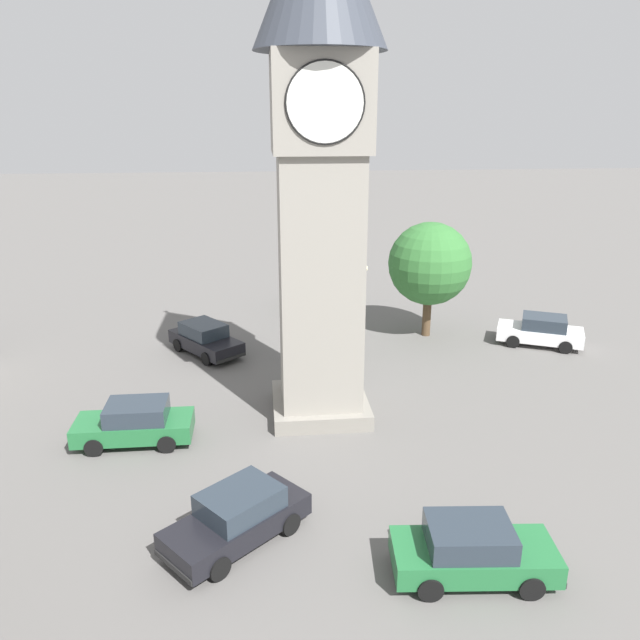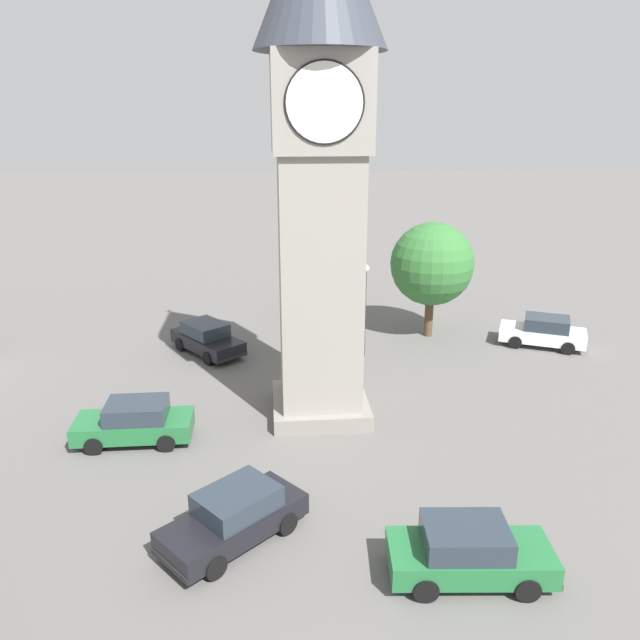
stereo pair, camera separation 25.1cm
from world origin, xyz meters
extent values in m
plane|color=#605E5B|center=(0.00, 0.00, 0.00)|extent=(200.00, 200.00, 0.00)
cube|color=gray|center=(0.00, 0.00, 0.30)|extent=(3.66, 3.66, 0.60)
cube|color=gray|center=(0.00, 0.00, 5.24)|extent=(2.93, 2.93, 9.28)
cube|color=gray|center=(0.00, 0.00, 11.49)|extent=(3.28, 3.28, 3.22)
cylinder|color=white|center=(0.00, 1.67, 11.49)|extent=(2.46, 0.04, 2.46)
torus|color=black|center=(0.00, 1.68, 11.49)|extent=(2.52, 0.06, 2.52)
cube|color=black|center=(0.00, 1.71, 11.76)|extent=(0.05, 0.02, 0.69)
cube|color=black|center=(0.37, 1.71, 11.49)|extent=(0.94, 0.02, 0.04)
cylinder|color=white|center=(0.00, -1.67, 11.49)|extent=(2.46, 0.04, 2.46)
torus|color=black|center=(0.00, -1.68, 11.49)|extent=(2.52, 0.06, 2.52)
cube|color=#236B38|center=(-6.81, -1.70, 0.59)|extent=(4.10, 1.71, 0.64)
cube|color=#28333D|center=(-6.66, -1.70, 1.21)|extent=(2.10, 1.56, 0.64)
cylinder|color=black|center=(-8.04, -2.50, 0.32)|extent=(0.64, 0.22, 0.64)
cylinder|color=black|center=(-8.04, -0.90, 0.32)|extent=(0.64, 0.22, 0.64)
cylinder|color=black|center=(-5.58, -2.51, 0.32)|extent=(0.64, 0.22, 0.64)
cylinder|color=black|center=(-5.58, -0.91, 0.32)|extent=(0.64, 0.22, 0.64)
cube|color=black|center=(-8.83, -1.70, 0.37)|extent=(0.12, 1.67, 0.16)
cube|color=black|center=(-3.02, -7.46, 0.59)|extent=(4.23, 3.95, 0.64)
cube|color=#28333D|center=(-2.90, -7.36, 1.21)|extent=(2.61, 2.55, 0.64)
cylinder|color=black|center=(-3.44, -8.86, 0.32)|extent=(0.63, 0.58, 0.64)
cylinder|color=black|center=(-4.47, -7.64, 0.32)|extent=(0.63, 0.58, 0.64)
cylinder|color=black|center=(-1.56, -7.27, 0.32)|extent=(0.63, 0.58, 0.64)
cylinder|color=black|center=(-2.59, -6.05, 0.32)|extent=(0.63, 0.58, 0.64)
cube|color=black|center=(-4.56, -8.76, 0.37)|extent=(1.17, 1.35, 0.16)
cube|color=white|center=(11.73, 6.18, 0.59)|extent=(4.44, 3.25, 0.64)
cube|color=#28333D|center=(11.87, 6.12, 1.21)|extent=(2.56, 2.29, 0.64)
cylinder|color=black|center=(10.28, 5.97, 0.32)|extent=(0.67, 0.47, 0.64)
cylinder|color=black|center=(10.94, 7.42, 0.32)|extent=(0.67, 0.47, 0.64)
cylinder|color=black|center=(12.51, 4.94, 0.32)|extent=(0.67, 0.47, 0.64)
cylinder|color=black|center=(13.18, 6.40, 0.32)|extent=(0.67, 0.47, 0.64)
cube|color=black|center=(9.89, 7.02, 0.37)|extent=(0.80, 1.56, 0.16)
cube|color=black|center=(-4.92, 6.61, 0.59)|extent=(3.87, 4.27, 0.64)
cube|color=#28333D|center=(-5.01, 6.73, 1.21)|extent=(2.52, 2.62, 0.64)
cylinder|color=black|center=(-3.53, 6.14, 0.32)|extent=(0.57, 0.64, 0.64)
cylinder|color=black|center=(-4.79, 5.15, 0.32)|extent=(0.57, 0.64, 0.64)
cylinder|color=black|center=(-5.05, 8.07, 0.32)|extent=(0.57, 0.64, 0.64)
cylinder|color=black|center=(-6.31, 7.08, 0.32)|extent=(0.57, 0.64, 0.64)
cube|color=black|center=(-3.67, 5.02, 0.37)|extent=(1.38, 1.12, 0.16)
cube|color=#236B38|center=(2.99, -9.38, 0.59)|extent=(4.22, 2.02, 0.64)
cube|color=#28333D|center=(2.84, -9.37, 1.21)|extent=(2.22, 1.72, 0.64)
cylinder|color=black|center=(4.28, -8.68, 0.32)|extent=(0.66, 0.27, 0.64)
cylinder|color=black|center=(4.15, -10.28, 0.32)|extent=(0.66, 0.27, 0.64)
cylinder|color=black|center=(1.82, -8.49, 0.32)|extent=(0.66, 0.27, 0.64)
cylinder|color=black|center=(1.70, -10.08, 0.32)|extent=(0.66, 0.27, 0.64)
cube|color=black|center=(5.00, -9.55, 0.37)|extent=(0.25, 1.67, 0.16)
cube|color=#236B38|center=(0.93, 13.49, 0.59)|extent=(2.92, 4.43, 0.64)
cube|color=#28333D|center=(0.98, 13.34, 1.21)|extent=(2.15, 2.49, 0.64)
cylinder|color=black|center=(-0.22, 14.40, 0.32)|extent=(0.41, 0.68, 0.64)
cylinder|color=black|center=(1.30, 14.91, 0.32)|extent=(0.41, 0.68, 0.64)
cylinder|color=black|center=(0.56, 12.07, 0.32)|extent=(0.41, 0.68, 0.64)
cylinder|color=black|center=(2.08, 12.58, 0.32)|extent=(0.41, 0.68, 0.64)
cube|color=black|center=(0.29, 15.40, 0.37)|extent=(1.62, 0.64, 0.16)
cylinder|color=black|center=(1.47, 4.59, 0.41)|extent=(0.13, 0.13, 0.82)
cylinder|color=black|center=(1.51, 4.76, 0.41)|extent=(0.13, 0.13, 0.82)
cube|color=white|center=(1.49, 4.67, 1.12)|extent=(0.29, 0.40, 0.60)
cylinder|color=white|center=(1.44, 4.44, 1.07)|extent=(0.09, 0.09, 0.60)
cylinder|color=white|center=(1.54, 4.90, 1.07)|extent=(0.09, 0.09, 0.60)
sphere|color=beige|center=(1.49, 4.67, 1.57)|extent=(0.22, 0.22, 0.22)
sphere|color=black|center=(1.50, 4.67, 1.59)|extent=(0.20, 0.20, 0.20)
cylinder|color=brown|center=(6.41, 8.15, 1.19)|extent=(0.44, 0.44, 2.39)
sphere|color=#337033|center=(6.41, 8.15, 3.86)|extent=(4.23, 4.23, 4.23)
cylinder|color=black|center=(2.61, 5.69, 2.07)|extent=(0.12, 0.12, 4.15)
sphere|color=beige|center=(2.61, 5.69, 4.33)|extent=(0.36, 0.36, 0.36)
camera|label=1|loc=(-2.13, -21.77, 11.30)|focal=34.67mm
camera|label=2|loc=(-1.88, -21.80, 11.30)|focal=34.67mm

